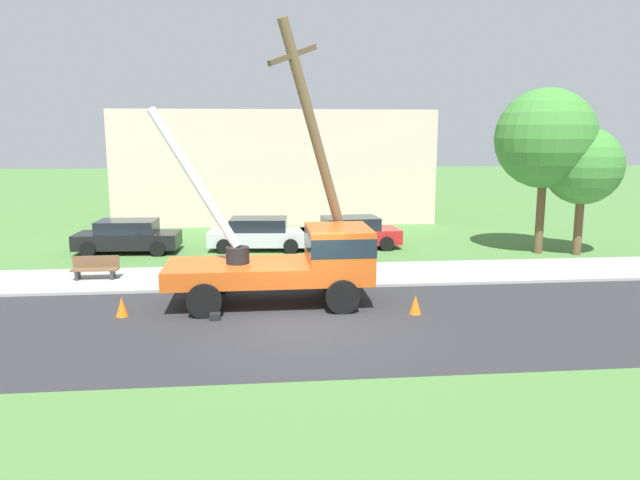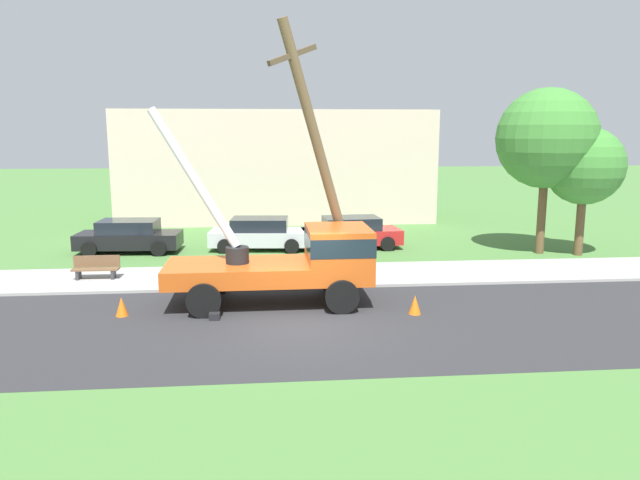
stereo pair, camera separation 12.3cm
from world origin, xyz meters
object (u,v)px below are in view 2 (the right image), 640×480
traffic_cone_behind (122,307)px  parked_sedan_red (351,233)px  traffic_cone_ahead (415,305)px  parked_sedan_black (129,236)px  utility_truck (296,258)px  park_bench (96,268)px  roadside_tree_near (547,139)px  roadside_tree_far (585,166)px  parked_sedan_silver (260,234)px  leaning_utility_pole (321,158)px

traffic_cone_behind → parked_sedan_red: size_ratio=0.12×
traffic_cone_ahead → parked_sedan_black: size_ratio=0.13×
utility_truck → park_bench: 7.74m
traffic_cone_ahead → roadside_tree_near: bearing=47.0°
roadside_tree_near → parked_sedan_black: bearing=173.9°
park_bench → roadside_tree_far: bearing=8.1°
park_bench → parked_sedan_silver: bearing=42.6°
parked_sedan_black → parked_sedan_red: same height
utility_truck → traffic_cone_behind: utility_truck is taller
parked_sedan_red → roadside_tree_near: size_ratio=0.64×
parked_sedan_black → parked_sedan_red: size_ratio=0.99×
leaning_utility_pole → parked_sedan_red: leaning_utility_pole is taller
leaning_utility_pole → traffic_cone_ahead: 5.44m
traffic_cone_ahead → traffic_cone_behind: size_ratio=1.00×
traffic_cone_ahead → parked_sedan_silver: 11.10m
traffic_cone_behind → parked_sedan_silver: bearing=67.6°
parked_sedan_black → traffic_cone_behind: bearing=-79.3°
utility_truck → roadside_tree_near: bearing=31.3°
leaning_utility_pole → traffic_cone_behind: (-5.94, -1.95, -4.11)m
parked_sedan_black → parked_sedan_red: (9.81, 0.02, 0.00)m
leaning_utility_pole → roadside_tree_near: size_ratio=1.22×
parked_sedan_silver → parked_sedan_black: bearing=-179.0°
leaning_utility_pole → roadside_tree_far: (11.55, 5.06, -0.61)m
traffic_cone_behind → parked_sedan_red: parked_sedan_red is taller
parked_sedan_black → roadside_tree_near: (17.79, -1.89, 4.20)m
leaning_utility_pole → park_bench: leaning_utility_pole is taller
leaning_utility_pole → parked_sedan_black: size_ratio=1.92×
utility_truck → traffic_cone_ahead: size_ratio=12.10×
parked_sedan_silver → parked_sedan_red: same height
parked_sedan_black → park_bench: (-0.05, -5.17, -0.25)m
parked_sedan_black → leaning_utility_pole: bearing=-44.1°
utility_truck → roadside_tree_far: bearing=26.3°
roadside_tree_near → parked_sedan_red: bearing=166.5°
parked_sedan_red → traffic_cone_ahead: bearing=-87.7°
leaning_utility_pole → parked_sedan_silver: size_ratio=1.89×
parked_sedan_red → leaning_utility_pole: bearing=-105.6°
traffic_cone_ahead → park_bench: (-10.26, 4.86, 0.18)m
parked_sedan_silver → traffic_cone_behind: bearing=-112.4°
park_bench → leaning_utility_pole: bearing=-16.5°
traffic_cone_behind → roadside_tree_near: bearing=25.2°
parked_sedan_silver → park_bench: size_ratio=2.84×
traffic_cone_ahead → parked_sedan_red: 10.07m
traffic_cone_ahead → utility_truck: bearing=156.2°
parked_sedan_red → park_bench: bearing=-152.2°
leaning_utility_pole → traffic_cone_behind: leaning_utility_pole is taller
parked_sedan_red → roadside_tree_near: roadside_tree_near is taller
leaning_utility_pole → parked_sedan_black: 11.36m
utility_truck → park_bench: (-6.90, 3.37, -0.95)m
traffic_cone_ahead → park_bench: bearing=154.7°
roadside_tree_far → traffic_cone_ahead: bearing=-139.9°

